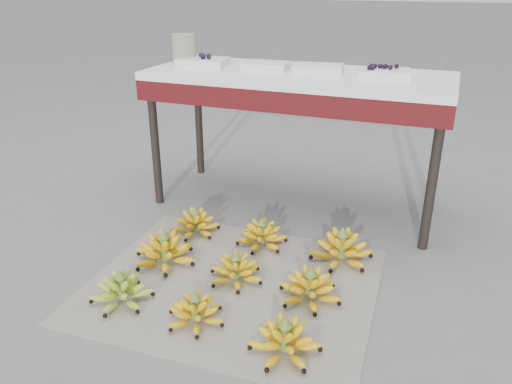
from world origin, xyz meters
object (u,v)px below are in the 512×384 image
(bunch_back_right, at_px, (341,249))
(bunch_mid_right, at_px, (310,288))
(vendor_table, at_px, (297,88))
(bunch_front_right, at_px, (285,341))
(tray_far_left, at_px, (203,62))
(newspaper_mat, at_px, (233,284))
(glass_jar, at_px, (184,49))
(tray_far_right, at_px, (384,73))
(bunch_back_left, at_px, (195,224))
(bunch_front_center, at_px, (196,312))
(bunch_back_center, at_px, (262,236))
(bunch_front_left, at_px, (121,291))
(bunch_mid_left, at_px, (165,251))
(bunch_mid_center, at_px, (236,271))
(tray_left, at_px, (266,66))
(tray_right, at_px, (318,69))

(bunch_back_right, bearing_deg, bunch_mid_right, -102.16)
(vendor_table, bearing_deg, bunch_front_right, -74.03)
(bunch_front_right, bearing_deg, bunch_back_right, 86.97)
(bunch_back_right, relative_size, tray_far_left, 1.07)
(newspaper_mat, bearing_deg, glass_jar, 127.24)
(vendor_table, distance_m, tray_far_right, 0.47)
(bunch_back_left, relative_size, vendor_table, 0.17)
(bunch_front_center, bearing_deg, bunch_mid_right, 59.34)
(bunch_back_center, height_order, tray_far_right, tray_far_right)
(tray_far_left, xyz_separation_m, tray_far_right, (1.03, 0.02, -0.00))
(newspaper_mat, distance_m, bunch_back_left, 0.54)
(newspaper_mat, height_order, bunch_front_left, bunch_front_left)
(bunch_front_center, distance_m, bunch_mid_left, 0.49)
(bunch_front_left, bearing_deg, bunch_front_center, -11.38)
(bunch_mid_center, bearing_deg, bunch_back_left, 159.06)
(bunch_back_right, xyz_separation_m, tray_left, (-0.60, 0.57, 0.75))
(bunch_front_left, xyz_separation_m, vendor_table, (0.37, 1.23, 0.65))
(bunch_back_center, bearing_deg, bunch_mid_center, -107.38)
(bunch_front_right, distance_m, glass_jar, 1.86)
(bunch_front_right, xyz_separation_m, bunch_mid_left, (-0.73, 0.39, 0.01))
(tray_left, bearing_deg, bunch_front_right, -66.70)
(bunch_back_right, distance_m, vendor_table, 0.94)
(bunch_front_right, bearing_deg, bunch_mid_left, 153.01)
(bunch_front_center, height_order, tray_far_left, tray_far_left)
(bunch_front_right, bearing_deg, bunch_front_center, 174.89)
(bunch_back_right, bearing_deg, bunch_front_center, -126.44)
(tray_right, height_order, glass_jar, glass_jar)
(tray_left, relative_size, glass_jar, 1.51)
(tray_left, bearing_deg, bunch_front_center, -82.38)
(bunch_front_left, relative_size, tray_left, 1.17)
(bunch_mid_center, relative_size, tray_far_left, 1.07)
(bunch_front_left, xyz_separation_m, bunch_back_center, (0.38, 0.67, -0.00))
(tray_left, height_order, glass_jar, glass_jar)
(bunch_front_left, bearing_deg, bunch_front_right, -13.89)
(tray_right, bearing_deg, bunch_mid_center, -96.31)
(glass_jar, bearing_deg, bunch_back_center, -38.45)
(newspaper_mat, height_order, tray_far_right, tray_far_right)
(tray_right, bearing_deg, vendor_table, -173.58)
(tray_left, xyz_separation_m, tray_far_right, (0.65, -0.01, 0.00))
(vendor_table, relative_size, tray_right, 5.79)
(bunch_mid_left, bearing_deg, tray_far_left, 103.30)
(bunch_back_center, xyz_separation_m, tray_far_right, (0.46, 0.56, 0.76))
(newspaper_mat, relative_size, tray_far_right, 4.36)
(bunch_front_center, bearing_deg, bunch_back_right, 77.25)
(bunch_back_right, relative_size, tray_left, 1.23)
(bunch_mid_left, relative_size, bunch_mid_right, 0.92)
(bunch_mid_right, xyz_separation_m, bunch_back_left, (-0.74, 0.36, -0.00))
(bunch_front_right, xyz_separation_m, tray_left, (-0.55, 1.28, 0.76))
(bunch_front_center, distance_m, bunch_front_right, 0.39)
(bunch_front_right, relative_size, bunch_mid_right, 0.81)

